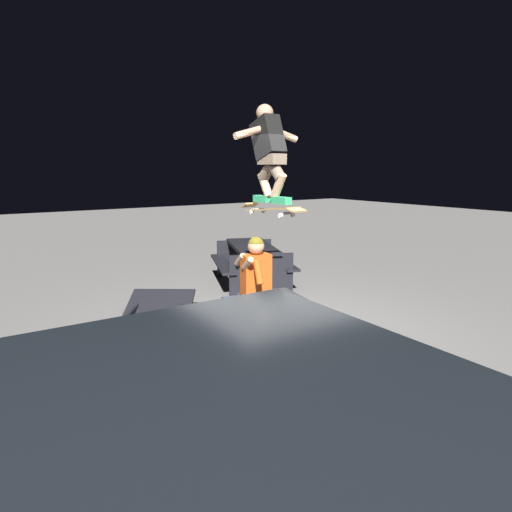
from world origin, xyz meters
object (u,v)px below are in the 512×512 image
object	(u,v)px
skater_airborne	(269,149)
kicker_ramp	(157,317)
picnic_table_back	(252,258)
ledge_box_main	(288,326)
person_sitting_on_ledge	(248,285)
skateboard	(272,209)
trash_bin	(246,437)

from	to	relation	value
skater_airborne	kicker_ramp	bearing A→B (deg)	30.55
skater_airborne	picnic_table_back	bearing A→B (deg)	-29.37
ledge_box_main	skater_airborne	world-z (taller)	skater_airborne
person_sitting_on_ledge	skater_airborne	size ratio (longest dim) A/B	1.18
skateboard	picnic_table_back	world-z (taller)	skateboard
skater_airborne	kicker_ramp	size ratio (longest dim) A/B	0.73
ledge_box_main	skater_airborne	size ratio (longest dim) A/B	1.43
skater_airborne	picnic_table_back	size ratio (longest dim) A/B	0.54
skater_airborne	picnic_table_back	world-z (taller)	skater_airborne
picnic_table_back	ledge_box_main	bearing A→B (deg)	155.21
ledge_box_main	skateboard	xyz separation A→B (m)	(0.18, 0.14, 1.41)
person_sitting_on_ledge	skater_airborne	world-z (taller)	skater_airborne
ledge_box_main	kicker_ramp	world-z (taller)	ledge_box_main
person_sitting_on_ledge	trash_bin	bearing A→B (deg)	146.88
ledge_box_main	trash_bin	size ratio (longest dim) A/B	1.93
ledge_box_main	skater_airborne	distance (m)	2.11
person_sitting_on_ledge	picnic_table_back	size ratio (longest dim) A/B	0.64
picnic_table_back	trash_bin	bearing A→B (deg)	146.20
person_sitting_on_ledge	kicker_ramp	size ratio (longest dim) A/B	0.87
skateboard	person_sitting_on_ledge	bearing A→B (deg)	57.87
ledge_box_main	trash_bin	xyz separation A→B (m)	(-1.85, 1.79, 0.17)
skater_airborne	person_sitting_on_ledge	bearing A→B (deg)	68.66
skater_airborne	kicker_ramp	world-z (taller)	skater_airborne
ledge_box_main	skater_airborne	xyz separation A→B (m)	(0.23, 0.14, 2.10)
person_sitting_on_ledge	skateboard	bearing A→B (deg)	-122.13
ledge_box_main	kicker_ramp	distance (m)	2.00
ledge_box_main	picnic_table_back	size ratio (longest dim) A/B	0.77
picnic_table_back	skater_airborne	bearing A→B (deg)	150.63
kicker_ramp	trash_bin	distance (m)	3.67
trash_bin	person_sitting_on_ledge	bearing A→B (deg)	-33.12
trash_bin	picnic_table_back	bearing A→B (deg)	-33.80
skater_airborne	trash_bin	world-z (taller)	skater_airborne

